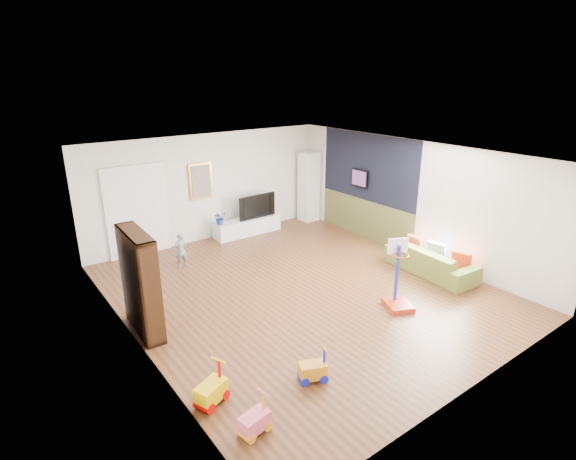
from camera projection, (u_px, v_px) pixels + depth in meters
floor at (300, 289)px, 9.01m from camera, size 6.50×7.50×0.00m
ceiling at (301, 155)px, 8.11m from camera, size 6.50×7.50×0.00m
wall_back at (210, 187)px, 11.40m from camera, size 6.50×0.00×2.70m
wall_front at (482, 302)px, 5.72m from camera, size 6.50×0.00×2.70m
wall_left at (130, 268)px, 6.73m from camera, size 0.00×7.50×2.70m
wall_right at (411, 199)px, 10.38m from camera, size 0.00×7.50×2.70m
navy_accent at (368, 168)px, 11.27m from camera, size 0.01×3.20×1.70m
olive_wainscot at (365, 219)px, 11.72m from camera, size 0.01×3.20×1.00m
doorway at (137, 212)px, 10.40m from camera, size 1.45×0.06×2.10m
painting_back at (201, 181)px, 11.16m from camera, size 0.62×0.06×0.92m
artwork_right at (359, 178)px, 11.48m from camera, size 0.04×0.56×0.46m
media_console at (247, 226)px, 12.00m from camera, size 1.85×0.47×0.43m
tall_cabinet at (309, 187)px, 12.91m from camera, size 0.48×0.48×1.99m
bookshelf at (140, 283)px, 7.30m from camera, size 0.36×1.21×1.76m
sofa at (431, 260)px, 9.64m from camera, size 0.93×2.07×0.59m
basketball_hoop at (401, 275)px, 8.10m from camera, size 0.63×0.68×1.31m
ride_on_yellow at (211, 385)px, 5.82m from camera, size 0.50×0.41×0.57m
ride_on_orange at (313, 365)px, 6.28m from camera, size 0.45×0.37×0.51m
ride_on_pink at (254, 416)px, 5.35m from camera, size 0.41×0.30×0.50m
child at (181, 250)px, 9.91m from camera, size 0.30×0.20×0.80m
tv at (255, 205)px, 11.98m from camera, size 1.11×0.19×0.64m
vase_plant at (220, 218)px, 11.43m from camera, size 0.37×0.33×0.36m
pillow_left at (462, 260)px, 9.24m from camera, size 0.19×0.39×0.38m
pillow_center at (437, 251)px, 9.72m from camera, size 0.16×0.41×0.40m
pillow_right at (415, 243)px, 10.15m from camera, size 0.11×0.35×0.35m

